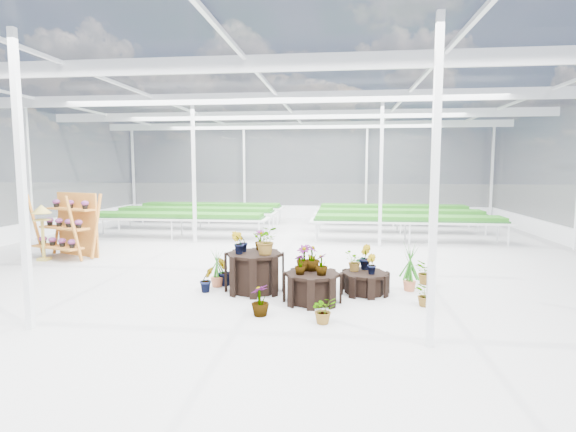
# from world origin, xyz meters

# --- Properties ---
(ground_plane) EXTENTS (24.00, 24.00, 0.00)m
(ground_plane) POSITION_xyz_m (0.00, 0.00, 0.00)
(ground_plane) COLOR gray
(ground_plane) RESTS_ON ground
(greenhouse_shell) EXTENTS (18.00, 24.00, 4.50)m
(greenhouse_shell) POSITION_xyz_m (0.00, 0.00, 2.25)
(greenhouse_shell) COLOR white
(greenhouse_shell) RESTS_ON ground
(steel_frame) EXTENTS (18.00, 24.00, 4.50)m
(steel_frame) POSITION_xyz_m (0.00, 0.00, 2.25)
(steel_frame) COLOR silver
(steel_frame) RESTS_ON ground
(nursery_benches) EXTENTS (16.00, 7.00, 0.84)m
(nursery_benches) POSITION_xyz_m (0.00, 7.20, 0.42)
(nursery_benches) COLOR silver
(nursery_benches) RESTS_ON ground
(plinth_tall) EXTENTS (1.31, 1.31, 0.79)m
(plinth_tall) POSITION_xyz_m (0.05, -1.51, 0.39)
(plinth_tall) COLOR black
(plinth_tall) RESTS_ON ground
(plinth_mid) EXTENTS (1.07, 1.07, 0.55)m
(plinth_mid) POSITION_xyz_m (1.25, -2.11, 0.28)
(plinth_mid) COLOR black
(plinth_mid) RESTS_ON ground
(plinth_low) EXTENTS (1.11, 1.11, 0.42)m
(plinth_low) POSITION_xyz_m (2.25, -1.41, 0.21)
(plinth_low) COLOR black
(plinth_low) RESTS_ON ground
(shelf_rack) EXTENTS (1.89, 1.43, 1.79)m
(shelf_rack) POSITION_xyz_m (-5.73, 1.19, 0.89)
(shelf_rack) COLOR #C07529
(shelf_rack) RESTS_ON ground
(bird_table) EXTENTS (0.39, 0.39, 1.51)m
(bird_table) POSITION_xyz_m (-6.14, 0.80, 0.75)
(bird_table) COLOR #A6913D
(bird_table) RESTS_ON ground
(nursery_plants) EXTENTS (4.92, 3.33, 1.35)m
(nursery_plants) POSITION_xyz_m (1.32, -1.48, 0.54)
(nursery_plants) COLOR #216418
(nursery_plants) RESTS_ON ground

